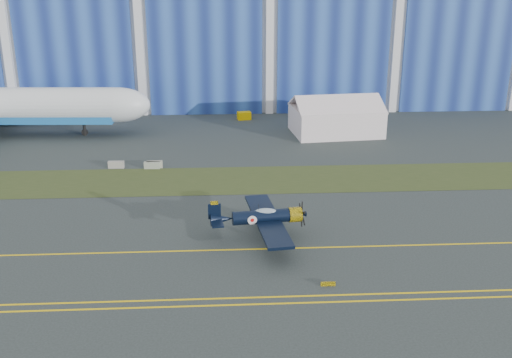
{
  "coord_description": "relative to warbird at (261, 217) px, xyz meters",
  "views": [
    {
      "loc": [
        13.77,
        -54.29,
        24.2
      ],
      "look_at": [
        17.21,
        6.32,
        2.81
      ],
      "focal_mm": 42.0,
      "sensor_mm": 36.0,
      "label": 1
    }
  ],
  "objects": [
    {
      "name": "grass_median",
      "position": [
        -17.21,
        16.68,
        -2.19
      ],
      "size": [
        260.0,
        10.0,
        0.02
      ],
      "primitive_type": "cube",
      "color": "#475128",
      "rests_on": "ground"
    },
    {
      "name": "taxiway_centreline",
      "position": [
        -17.21,
        -2.32,
        -2.2
      ],
      "size": [
        200.0,
        0.2,
        0.02
      ],
      "primitive_type": "cube",
      "color": "yellow",
      "rests_on": "ground"
    },
    {
      "name": "barrier_c",
      "position": [
        -12.6,
        21.72,
        -1.76
      ],
      "size": [
        2.03,
        0.72,
        0.9
      ],
      "primitive_type": "cube",
      "rotation": [
        0.0,
        0.0,
        -0.06
      ],
      "color": "gray",
      "rests_on": "ground"
    },
    {
      "name": "barrier_a",
      "position": [
        -17.23,
        22.24,
        -1.76
      ],
      "size": [
        2.02,
        0.66,
        0.9
      ],
      "primitive_type": "cube",
      "rotation": [
        0.0,
        0.0,
        -0.03
      ],
      "color": "gray",
      "rests_on": "ground"
    },
    {
      "name": "hangar",
      "position": [
        -17.21,
        74.47,
        12.75
      ],
      "size": [
        220.0,
        45.7,
        30.0
      ],
      "color": "silver",
      "rests_on": "ground"
    },
    {
      "name": "warbird",
      "position": [
        0.0,
        0.0,
        0.0
      ],
      "size": [
        11.78,
        13.67,
        3.72
      ],
      "rotation": [
        0.0,
        0.0,
        0.12
      ],
      "color": "black",
      "rests_on": "ground"
    },
    {
      "name": "edge_line_near",
      "position": [
        -17.21,
        -11.82,
        -2.2
      ],
      "size": [
        80.0,
        0.2,
        0.02
      ],
      "primitive_type": "cube",
      "color": "yellow",
      "rests_on": "ground"
    },
    {
      "name": "tent",
      "position": [
        13.98,
        37.67,
        0.87
      ],
      "size": [
        14.16,
        11.01,
        6.15
      ],
      "rotation": [
        0.0,
        0.0,
        0.1
      ],
      "color": "white",
      "rests_on": "ground"
    },
    {
      "name": "ground",
      "position": [
        -17.21,
        2.68,
        -2.21
      ],
      "size": [
        260.0,
        260.0,
        0.0
      ],
      "primitive_type": "plane",
      "color": "#313938",
      "rests_on": "ground"
    },
    {
      "name": "guard_board_right",
      "position": [
        4.79,
        -9.32,
        -2.03
      ],
      "size": [
        1.2,
        0.15,
        0.35
      ],
      "primitive_type": "cube",
      "color": "yellow",
      "rests_on": "ground"
    },
    {
      "name": "barrier_b",
      "position": [
        -12.31,
        22.03,
        -1.76
      ],
      "size": [
        2.03,
        0.71,
        0.9
      ],
      "primitive_type": "cube",
      "rotation": [
        0.0,
        0.0,
        0.06
      ],
      "color": "#999A88",
      "rests_on": "ground"
    },
    {
      "name": "shipping_container",
      "position": [
        -24.88,
        47.97,
        -0.79
      ],
      "size": [
        6.79,
        3.34,
        2.83
      ],
      "primitive_type": "cube",
      "rotation": [
        0.0,
        0.0,
        -0.11
      ],
      "color": "silver",
      "rests_on": "ground"
    },
    {
      "name": "tug",
      "position": [
        0.17,
        47.49,
        -1.56
      ],
      "size": [
        2.43,
        1.76,
        1.3
      ],
      "primitive_type": "cube",
      "rotation": [
        0.0,
        0.0,
        0.18
      ],
      "color": "#E6B600",
      "rests_on": "ground"
    },
    {
      "name": "edge_line_far",
      "position": [
        -17.21,
        -10.82,
        -2.2
      ],
      "size": [
        80.0,
        0.2,
        0.02
      ],
      "primitive_type": "cube",
      "color": "yellow",
      "rests_on": "ground"
    }
  ]
}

